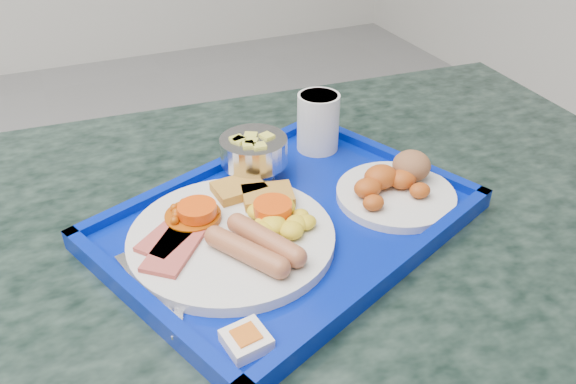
# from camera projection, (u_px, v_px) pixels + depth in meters

# --- Properties ---
(table) EXTENTS (1.35, 0.95, 0.81)m
(table) POSITION_uv_depth(u_px,v_px,m) (266.00, 347.00, 0.84)
(table) COLOR slate
(table) RESTS_ON floor
(tray) EXTENTS (0.55, 0.49, 0.03)m
(tray) POSITION_uv_depth(u_px,v_px,m) (288.00, 221.00, 0.74)
(tray) COLOR #031A99
(tray) RESTS_ON table
(main_plate) EXTENTS (0.25, 0.25, 0.04)m
(main_plate) POSITION_uv_depth(u_px,v_px,m) (237.00, 231.00, 0.69)
(main_plate) COLOR silver
(main_plate) RESTS_ON tray
(bread_plate) EXTENTS (0.16, 0.16, 0.05)m
(bread_plate) POSITION_uv_depth(u_px,v_px,m) (396.00, 186.00, 0.77)
(bread_plate) COLOR silver
(bread_plate) RESTS_ON tray
(fruit_bowl) EXTENTS (0.10, 0.10, 0.07)m
(fruit_bowl) POSITION_uv_depth(u_px,v_px,m) (254.00, 152.00, 0.80)
(fruit_bowl) COLOR silver
(fruit_bowl) RESTS_ON tray
(juice_cup) EXTENTS (0.07, 0.07, 0.09)m
(juice_cup) POSITION_uv_depth(u_px,v_px,m) (318.00, 120.00, 0.87)
(juice_cup) COLOR silver
(juice_cup) RESTS_ON tray
(spoon) EXTENTS (0.07, 0.17, 0.01)m
(spoon) POSITION_uv_depth(u_px,v_px,m) (152.00, 264.00, 0.65)
(spoon) COLOR silver
(spoon) RESTS_ON tray
(knife) EXTENTS (0.06, 0.18, 0.00)m
(knife) POSITION_uv_depth(u_px,v_px,m) (154.00, 297.00, 0.61)
(knife) COLOR silver
(knife) RESTS_ON tray
(jam_packet) EXTENTS (0.05, 0.05, 0.02)m
(jam_packet) POSITION_uv_depth(u_px,v_px,m) (246.00, 340.00, 0.55)
(jam_packet) COLOR white
(jam_packet) RESTS_ON tray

